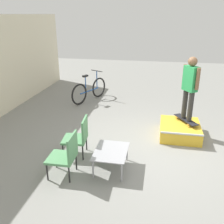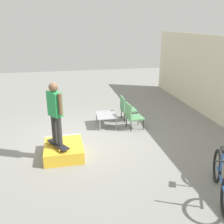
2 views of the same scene
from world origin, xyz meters
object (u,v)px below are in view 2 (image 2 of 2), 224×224
(skateboard_on_ramp, at_px, (58,144))
(bicycle, at_px, (221,179))
(coffee_table, at_px, (106,116))
(patio_chair_left, at_px, (126,108))
(patio_chair_right, at_px, (132,115))
(person_skater, at_px, (55,109))
(skate_ramp_box, at_px, (64,150))

(skateboard_on_ramp, bearing_deg, bicycle, 24.62)
(coffee_table, bearing_deg, patio_chair_left, 115.87)
(patio_chair_right, bearing_deg, patio_chair_left, -5.78)
(skateboard_on_ramp, distance_m, patio_chair_left, 3.39)
(skateboard_on_ramp, bearing_deg, patio_chair_left, 102.67)
(skateboard_on_ramp, relative_size, person_skater, 0.50)
(bicycle, bearing_deg, person_skater, -98.86)
(skate_ramp_box, xyz_separation_m, coffee_table, (-1.82, 1.49, 0.21))
(skate_ramp_box, bearing_deg, bicycle, 53.08)
(patio_chair_left, bearing_deg, person_skater, 132.89)
(skate_ramp_box, distance_m, person_skater, 1.23)
(skateboard_on_ramp, relative_size, coffee_table, 0.94)
(coffee_table, xyz_separation_m, bicycle, (4.15, 1.62, 0.03))
(person_skater, relative_size, coffee_table, 1.88)
(coffee_table, bearing_deg, skateboard_on_ramp, -39.71)
(coffee_table, relative_size, patio_chair_right, 0.97)
(person_skater, height_order, patio_chair_right, person_skater)
(skate_ramp_box, height_order, coffee_table, coffee_table)
(skate_ramp_box, relative_size, bicycle, 0.69)
(person_skater, height_order, coffee_table, person_skater)
(coffee_table, bearing_deg, person_skater, -39.71)
(person_skater, xyz_separation_m, patio_chair_left, (-2.35, 2.44, -0.89))
(skateboard_on_ramp, bearing_deg, person_skater, 5.58)
(coffee_table, xyz_separation_m, patio_chair_right, (0.41, 0.81, 0.11))
(patio_chair_left, xyz_separation_m, patio_chair_right, (0.80, 0.00, 0.00))
(skate_ramp_box, distance_m, coffee_table, 2.36)
(coffee_table, distance_m, patio_chair_right, 0.92)
(skate_ramp_box, distance_m, skateboard_on_ramp, 0.31)
(skate_ramp_box, xyz_separation_m, skateboard_on_ramp, (0.14, -0.14, 0.25))
(coffee_table, bearing_deg, patio_chair_right, 63.48)
(patio_chair_left, distance_m, bicycle, 4.62)
(coffee_table, bearing_deg, skate_ramp_box, -39.25)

